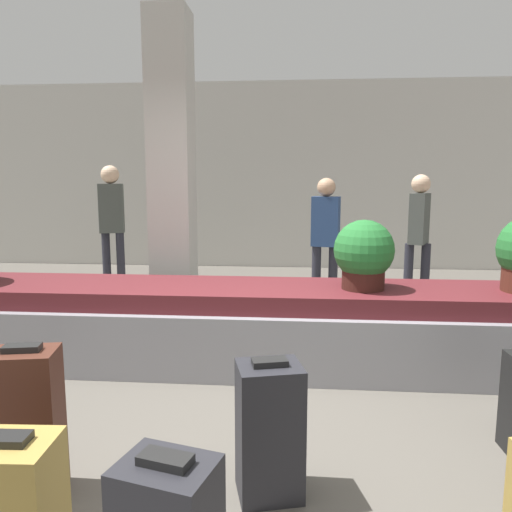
{
  "coord_description": "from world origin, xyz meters",
  "views": [
    {
      "loc": [
        0.35,
        -2.77,
        1.53
      ],
      "look_at": [
        0.0,
        1.25,
        0.91
      ],
      "focal_mm": 35.0,
      "sensor_mm": 36.0,
      "label": 1
    }
  ],
  "objects_px": {
    "traveler_0": "(112,217)",
    "traveler_2": "(325,232)",
    "traveler_1": "(419,229)",
    "suitcase_7": "(269,430)",
    "potted_plant_2": "(364,254)",
    "pillar": "(172,173)",
    "suitcase_0": "(28,423)"
  },
  "relations": [
    {
      "from": "pillar",
      "to": "traveler_2",
      "type": "distance_m",
      "value": 1.97
    },
    {
      "from": "traveler_0",
      "to": "traveler_2",
      "type": "xyz_separation_m",
      "value": [
        2.83,
        -0.55,
        -0.12
      ]
    },
    {
      "from": "pillar",
      "to": "traveler_2",
      "type": "height_order",
      "value": "pillar"
    },
    {
      "from": "potted_plant_2",
      "to": "traveler_0",
      "type": "distance_m",
      "value": 3.95
    },
    {
      "from": "pillar",
      "to": "potted_plant_2",
      "type": "xyz_separation_m",
      "value": [
        1.83,
        -1.12,
        -0.66
      ]
    },
    {
      "from": "suitcase_0",
      "to": "traveler_0",
      "type": "height_order",
      "value": "traveler_0"
    },
    {
      "from": "suitcase_7",
      "to": "traveler_2",
      "type": "height_order",
      "value": "traveler_2"
    },
    {
      "from": "suitcase_7",
      "to": "traveler_0",
      "type": "xyz_separation_m",
      "value": [
        -2.38,
        4.27,
        0.7
      ]
    },
    {
      "from": "traveler_1",
      "to": "traveler_2",
      "type": "height_order",
      "value": "traveler_1"
    },
    {
      "from": "pillar",
      "to": "traveler_1",
      "type": "distance_m",
      "value": 3.02
    },
    {
      "from": "suitcase_0",
      "to": "traveler_1",
      "type": "distance_m",
      "value": 4.87
    },
    {
      "from": "pillar",
      "to": "suitcase_7",
      "type": "xyz_separation_m",
      "value": [
        1.18,
        -2.85,
        -1.27
      ]
    },
    {
      "from": "traveler_0",
      "to": "traveler_1",
      "type": "height_order",
      "value": "traveler_0"
    },
    {
      "from": "potted_plant_2",
      "to": "traveler_2",
      "type": "bearing_deg",
      "value": 95.79
    },
    {
      "from": "suitcase_0",
      "to": "traveler_2",
      "type": "distance_m",
      "value": 4.18
    },
    {
      "from": "traveler_0",
      "to": "traveler_2",
      "type": "bearing_deg",
      "value": -26.13
    },
    {
      "from": "traveler_0",
      "to": "traveler_2",
      "type": "distance_m",
      "value": 2.88
    },
    {
      "from": "potted_plant_2",
      "to": "traveler_2",
      "type": "xyz_separation_m",
      "value": [
        -0.2,
        1.99,
        -0.03
      ]
    },
    {
      "from": "suitcase_0",
      "to": "suitcase_7",
      "type": "height_order",
      "value": "suitcase_0"
    },
    {
      "from": "suitcase_7",
      "to": "traveler_0",
      "type": "distance_m",
      "value": 4.94
    },
    {
      "from": "suitcase_7",
      "to": "potted_plant_2",
      "type": "bearing_deg",
      "value": 54.88
    },
    {
      "from": "potted_plant_2",
      "to": "traveler_1",
      "type": "height_order",
      "value": "traveler_1"
    },
    {
      "from": "traveler_1",
      "to": "traveler_2",
      "type": "xyz_separation_m",
      "value": [
        -1.13,
        -0.17,
        -0.03
      ]
    },
    {
      "from": "suitcase_7",
      "to": "traveler_0",
      "type": "bearing_deg",
      "value": 104.58
    },
    {
      "from": "suitcase_7",
      "to": "traveler_1",
      "type": "bearing_deg",
      "value": 53.38
    },
    {
      "from": "suitcase_7",
      "to": "traveler_2",
      "type": "bearing_deg",
      "value": 68.54
    },
    {
      "from": "pillar",
      "to": "traveler_2",
      "type": "bearing_deg",
      "value": 28.02
    },
    {
      "from": "suitcase_0",
      "to": "potted_plant_2",
      "type": "height_order",
      "value": "potted_plant_2"
    },
    {
      "from": "pillar",
      "to": "suitcase_7",
      "type": "relative_size",
      "value": 4.62
    },
    {
      "from": "potted_plant_2",
      "to": "traveler_0",
      "type": "relative_size",
      "value": 0.32
    },
    {
      "from": "pillar",
      "to": "potted_plant_2",
      "type": "height_order",
      "value": "pillar"
    },
    {
      "from": "traveler_0",
      "to": "traveler_1",
      "type": "distance_m",
      "value": 3.97
    }
  ]
}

